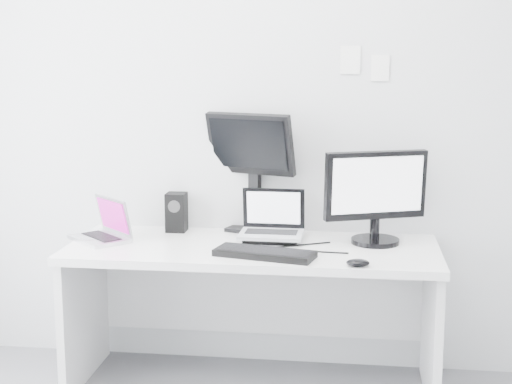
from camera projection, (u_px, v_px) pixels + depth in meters
The scene contains 11 objects.
back_wall at pixel (261, 113), 3.94m from camera, with size 3.60×3.60×0.00m, color silver.
desk at pixel (253, 317), 3.78m from camera, with size 1.80×0.70×0.73m, color white.
macbook at pixel (99, 219), 3.79m from camera, with size 0.30×0.22×0.22m, color silver.
speaker at pixel (177, 212), 4.00m from camera, with size 0.10×0.10×0.20m, color black.
dell_laptop at pixel (271, 216), 3.78m from camera, with size 0.31×0.24×0.26m, color silver.
rear_monitor at pixel (252, 171), 3.96m from camera, with size 0.47×0.17×0.64m, color black.
samsung_monitor at pixel (376, 196), 3.72m from camera, with size 0.52×0.24×0.47m, color black.
keyboard at pixel (265, 253), 3.51m from camera, with size 0.46×0.16×0.03m, color black.
mouse at pixel (358, 263), 3.34m from camera, with size 0.10×0.07×0.03m, color black.
wall_note_0 at pixel (350, 60), 3.83m from camera, with size 0.10×0.00×0.14m, color white.
wall_note_1 at pixel (380, 68), 3.82m from camera, with size 0.09×0.00×0.13m, color white.
Camera 1 is at (0.49, -2.32, 1.65)m, focal length 53.58 mm.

